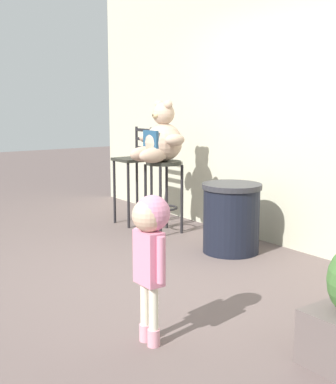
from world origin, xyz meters
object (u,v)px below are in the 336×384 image
at_px(teddy_bear, 161,139).
at_px(child_walking, 150,237).
at_px(trash_bin, 231,218).
at_px(bar_chair_empty, 134,167).
at_px(bar_stool_with_teddy, 164,182).

xyz_separation_m(teddy_bear, child_walking, (2.20, -1.62, -0.39)).
distance_m(trash_bin, bar_chair_empty, 1.64).
relative_size(trash_bin, bar_chair_empty, 0.58).
height_order(teddy_bear, bar_chair_empty, teddy_bear).
relative_size(teddy_bear, child_walking, 0.73).
distance_m(bar_stool_with_teddy, trash_bin, 1.05).
height_order(trash_bin, bar_chair_empty, bar_chair_empty).
bearing_deg(teddy_bear, trash_bin, 6.80).
bearing_deg(trash_bin, child_walking, -55.89).
distance_m(child_walking, bar_chair_empty, 3.22).
relative_size(child_walking, bar_chair_empty, 0.79).
bearing_deg(child_walking, trash_bin, 73.96).
xyz_separation_m(teddy_bear, bar_chair_empty, (-0.58, 0.01, -0.36)).
distance_m(child_walking, trash_bin, 2.13).
distance_m(bar_stool_with_teddy, bar_chair_empty, 0.59).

